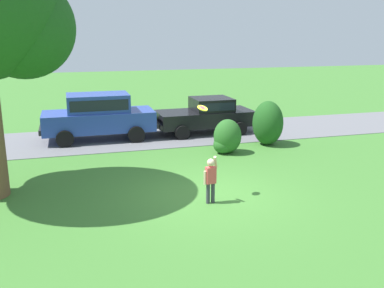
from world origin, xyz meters
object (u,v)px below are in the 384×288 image
at_px(parked_sedan, 207,114).
at_px(parked_suv, 99,114).
at_px(child_thrower, 211,177).
at_px(frisbee, 202,108).

xyz_separation_m(parked_sedan, parked_suv, (-4.69, 0.01, 0.23)).
xyz_separation_m(parked_suv, child_thrower, (2.28, -7.85, -0.36)).
distance_m(parked_sedan, frisbee, 7.86).
height_order(parked_suv, frisbee, frisbee).
bearing_deg(child_thrower, frisbee, 96.44).
height_order(parked_suv, child_thrower, parked_suv).
relative_size(parked_sedan, frisbee, 14.78).
height_order(parked_sedan, child_thrower, parked_sedan).
bearing_deg(child_thrower, parked_sedan, 72.90).
relative_size(child_thrower, frisbee, 4.29).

